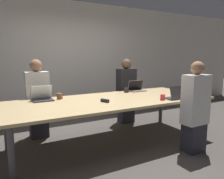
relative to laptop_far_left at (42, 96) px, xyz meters
The scene contains 13 objects.
ground_plane 1.40m from the laptop_far_left, 24.58° to the right, with size 24.00×24.00×0.00m, color #4C4742.
curtain_wall 1.96m from the laptop_far_left, 57.05° to the left, with size 12.00×0.06×2.80m.
conference_table 1.13m from the laptop_far_left, 24.58° to the right, with size 3.54×1.39×0.76m.
laptop_far_left is the anchor object (origin of this frame).
person_far_left 0.42m from the laptop_far_left, 90.83° to the left, with size 0.40×0.24×1.43m.
cup_far_left 0.29m from the laptop_far_left, ahead, with size 0.09×0.09×0.10m.
laptop_far_right 1.94m from the laptop_far_left, ahead, with size 0.34×0.22×0.22m.
person_far_right 1.96m from the laptop_far_left, 12.06° to the left, with size 0.40×0.24×1.43m.
cup_far_right 1.66m from the laptop_far_left, ahead, with size 0.10×0.10×0.09m.
laptop_near_right 2.27m from the laptop_far_left, 25.81° to the right, with size 0.36×0.22×0.23m.
person_near_right 2.46m from the laptop_far_left, 35.13° to the right, with size 0.40×0.24×1.42m.
cup_near_right 2.01m from the laptop_far_left, 27.81° to the right, with size 0.08×0.08×0.09m.
stapler 1.06m from the laptop_far_left, 36.38° to the right, with size 0.10×0.16×0.05m.
Camera 1 is at (-1.71, -3.20, 1.49)m, focal length 35.00 mm.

